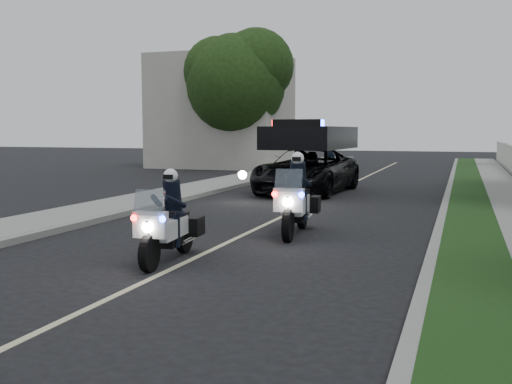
% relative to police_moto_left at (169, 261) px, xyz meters
% --- Properties ---
extents(ground, '(120.00, 120.00, 0.00)m').
position_rel_police_moto_left_xyz_m(ground, '(0.33, -0.25, 0.00)').
color(ground, black).
rests_on(ground, ground).
extents(curb_right, '(0.20, 60.00, 0.15)m').
position_rel_police_moto_left_xyz_m(curb_right, '(4.43, 9.75, 0.07)').
color(curb_right, gray).
rests_on(curb_right, ground).
extents(grass_verge, '(1.20, 60.00, 0.16)m').
position_rel_police_moto_left_xyz_m(grass_verge, '(5.13, 9.75, 0.08)').
color(grass_verge, '#193814').
rests_on(grass_verge, ground).
extents(curb_left, '(0.20, 60.00, 0.15)m').
position_rel_police_moto_left_xyz_m(curb_left, '(-3.77, 9.75, 0.07)').
color(curb_left, gray).
rests_on(curb_left, ground).
extents(sidewalk_left, '(2.00, 60.00, 0.16)m').
position_rel_police_moto_left_xyz_m(sidewalk_left, '(-4.87, 9.75, 0.08)').
color(sidewalk_left, gray).
rests_on(sidewalk_left, ground).
extents(building_far, '(8.00, 6.00, 7.00)m').
position_rel_police_moto_left_xyz_m(building_far, '(-9.67, 25.75, 3.50)').
color(building_far, '#A8A396').
rests_on(building_far, ground).
extents(lane_marking, '(0.12, 50.00, 0.01)m').
position_rel_police_moto_left_xyz_m(lane_marking, '(0.33, 9.75, 0.00)').
color(lane_marking, '#BFB78C').
rests_on(lane_marking, ground).
extents(police_moto_left, '(0.86, 2.00, 1.65)m').
position_rel_police_moto_left_xyz_m(police_moto_left, '(0.00, 0.00, 0.00)').
color(police_moto_left, silver).
rests_on(police_moto_left, ground).
extents(police_moto_right, '(0.96, 2.24, 1.85)m').
position_rel_police_moto_left_xyz_m(police_moto_right, '(1.41, 3.39, 0.00)').
color(police_moto_right, silver).
rests_on(police_moto_right, ground).
extents(police_suv, '(3.14, 6.14, 2.91)m').
position_rel_police_moto_left_xyz_m(police_suv, '(-0.58, 12.15, 0.00)').
color(police_suv, black).
rests_on(police_suv, ground).
extents(bicycle, '(0.63, 1.61, 0.83)m').
position_rel_police_moto_left_xyz_m(bicycle, '(-2.34, 24.32, 0.00)').
color(bicycle, black).
rests_on(bicycle, ground).
extents(cyclist, '(0.67, 0.49, 1.72)m').
position_rel_police_moto_left_xyz_m(cyclist, '(-2.34, 24.32, 0.00)').
color(cyclist, black).
rests_on(cyclist, ground).
extents(tree_left_near, '(6.82, 6.82, 9.81)m').
position_rel_police_moto_left_xyz_m(tree_left_near, '(-7.90, 23.67, 0.00)').
color(tree_left_near, '#234115').
rests_on(tree_left_near, ground).
extents(tree_left_far, '(6.41, 6.41, 8.78)m').
position_rel_police_moto_left_xyz_m(tree_left_far, '(-9.14, 25.37, 0.00)').
color(tree_left_far, '#133410').
rests_on(tree_left_far, ground).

